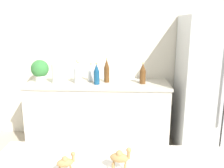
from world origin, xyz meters
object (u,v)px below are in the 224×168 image
object	(u,v)px
back_bottle_1	(78,72)
back_bottle_5	(97,74)
potted_plant	(40,70)
back_bottle_4	(77,73)
camel_figurine	(120,157)
back_bottle_2	(143,74)
back_bottle_3	(107,71)
refrigerator	(214,86)
paper_towel_roll	(56,74)
camel_figurine_second	(66,162)
back_bottle_0	(91,73)

from	to	relation	value
back_bottle_1	back_bottle_5	xyz separation A→B (m)	(0.27, -0.14, 0.01)
back_bottle_5	potted_plant	bearing A→B (deg)	171.19
back_bottle_4	back_bottle_5	world-z (taller)	back_bottle_4
camel_figurine	back_bottle_2	bearing A→B (deg)	83.09
back_bottle_1	back_bottle_3	distance (m)	0.39
refrigerator	back_bottle_5	bearing A→B (deg)	-179.70
potted_plant	camel_figurine	xyz separation A→B (m)	(1.13, -2.13, -0.03)
paper_towel_roll	back_bottle_1	size ratio (longest dim) A/B	0.97
camel_figurine	back_bottle_1	bearing A→B (deg)	105.94
back_bottle_3	back_bottle_5	xyz separation A→B (m)	(-0.12, -0.12, -0.02)
back_bottle_3	camel_figurine_second	size ratio (longest dim) A/B	2.70
refrigerator	camel_figurine	distance (m)	2.33
back_bottle_0	back_bottle_1	distance (m)	0.17
camel_figurine	refrigerator	bearing A→B (deg)	59.98
back_bottle_5	paper_towel_roll	bearing A→B (deg)	176.90
refrigerator	camel_figurine_second	size ratio (longest dim) A/B	14.73
paper_towel_roll	back_bottle_1	distance (m)	0.29
paper_towel_roll	back_bottle_0	bearing A→B (deg)	18.99
back_bottle_4	camel_figurine_second	world-z (taller)	back_bottle_4
potted_plant	camel_figurine	distance (m)	2.41
refrigerator	potted_plant	world-z (taller)	refrigerator
potted_plant	camel_figurine_second	bearing A→B (deg)	-68.34
potted_plant	back_bottle_2	xyz separation A→B (m)	(1.38, -0.05, -0.03)
refrigerator	back_bottle_5	size ratio (longest dim) A/B	6.36
back_bottle_2	camel_figurine	size ratio (longest dim) A/B	2.02
back_bottle_2	camel_figurine	distance (m)	2.09
back_bottle_0	camel_figurine	distance (m)	2.23
refrigerator	camel_figurine	world-z (taller)	refrigerator
potted_plant	paper_towel_roll	xyz separation A→B (m)	(0.25, -0.09, -0.03)
back_bottle_2	back_bottle_5	world-z (taller)	back_bottle_2
back_bottle_0	back_bottle_4	world-z (taller)	back_bottle_4
refrigerator	back_bottle_2	size ratio (longest dim) A/B	6.31
camel_figurine_second	potted_plant	bearing A→B (deg)	111.66
potted_plant	back_bottle_0	world-z (taller)	potted_plant
camel_figurine_second	back_bottle_5	bearing A→B (deg)	92.18
back_bottle_0	back_bottle_4	distance (m)	0.22
potted_plant	back_bottle_1	world-z (taller)	potted_plant
potted_plant	back_bottle_4	size ratio (longest dim) A/B	0.97
refrigerator	back_bottle_4	xyz separation A→B (m)	(-1.77, 0.03, 0.15)
potted_plant	back_bottle_0	size ratio (longest dim) A/B	1.22
back_bottle_0	back_bottle_1	xyz separation A→B (m)	(-0.17, -0.04, 0.01)
refrigerator	camel_figurine_second	xyz separation A→B (m)	(-1.43, -2.06, 0.12)
refrigerator	back_bottle_4	size ratio (longest dim) A/B	5.82
back_bottle_2	camel_figurine_second	bearing A→B (deg)	-103.80
back_bottle_0	back_bottle_4	bearing A→B (deg)	-138.40
back_bottle_5	camel_figurine_second	xyz separation A→B (m)	(0.08, -2.05, -0.01)
camel_figurine_second	back_bottle_2	bearing A→B (deg)	76.20
paper_towel_roll	camel_figurine	size ratio (longest dim) A/B	1.86
back_bottle_0	potted_plant	bearing A→B (deg)	-175.12
back_bottle_0	back_bottle_3	bearing A→B (deg)	-15.17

